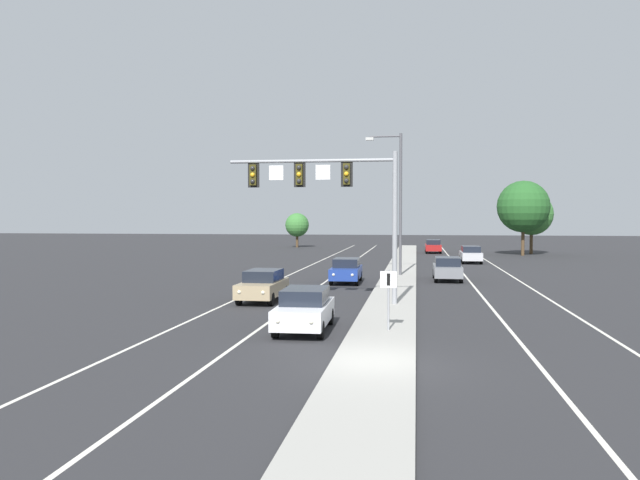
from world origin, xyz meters
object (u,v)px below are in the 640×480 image
object	(u,v)px
overhead_signal_mast	(335,191)
car_oncoming_white	(305,309)
car_receding_silver	(471,254)
car_oncoming_tan	(263,285)
car_oncoming_blue	(346,270)
tree_far_right_c	(532,214)
tree_far_right_a	(523,207)
median_sign_post	(388,291)
street_lamp_median	(397,195)
car_receding_red	(433,246)
car_receding_grey	(447,268)
tree_far_left_a	(297,225)

from	to	relation	value
overhead_signal_mast	car_oncoming_white	distance (m)	8.16
car_oncoming_white	car_receding_silver	bearing A→B (deg)	75.82
car_oncoming_tan	car_oncoming_blue	size ratio (longest dim) A/B	1.00
car_oncoming_blue	overhead_signal_mast	bearing A→B (deg)	-86.70
tree_far_right_c	tree_far_right_a	bearing A→B (deg)	-114.53
median_sign_post	street_lamp_median	world-z (taller)	street_lamp_median
overhead_signal_mast	median_sign_post	bearing A→B (deg)	-67.33
car_oncoming_tan	car_oncoming_blue	bearing A→B (deg)	71.26
car_receding_red	car_oncoming_blue	bearing A→B (deg)	-100.57
car_oncoming_blue	car_receding_silver	bearing A→B (deg)	63.48
car_oncoming_tan	tree_far_right_a	world-z (taller)	tree_far_right_a
street_lamp_median	tree_far_right_c	xyz separation A→B (m)	(14.39, 29.86, -1.23)
median_sign_post	car_oncoming_blue	world-z (taller)	median_sign_post
tree_far_right_a	car_oncoming_blue	bearing A→B (deg)	-117.26
car_oncoming_blue	car_receding_silver	size ratio (longest dim) A/B	1.00
tree_far_right_c	tree_far_right_a	world-z (taller)	tree_far_right_a
street_lamp_median	car_oncoming_tan	distance (m)	16.03
median_sign_post	tree_far_right_c	size ratio (longest dim) A/B	0.31
tree_far_right_c	car_receding_grey	bearing A→B (deg)	-108.98
car_oncoming_blue	tree_far_right_c	distance (m)	38.74
median_sign_post	tree_far_right_a	xyz separation A→B (m)	(12.59, 48.50, 3.80)
car_oncoming_tan	car_receding_silver	xyz separation A→B (m)	(12.62, 28.29, 0.00)
overhead_signal_mast	car_oncoming_blue	bearing A→B (deg)	93.30
tree_far_left_a	tree_far_right_a	world-z (taller)	tree_far_right_a
overhead_signal_mast	car_oncoming_white	bearing A→B (deg)	-92.18
car_receding_grey	tree_far_left_a	distance (m)	47.22
car_oncoming_white	tree_far_left_a	distance (m)	64.09
car_receding_grey	car_receding_silver	distance (m)	16.74
tree_far_left_a	tree_far_right_a	xyz separation A→B (m)	(28.14, -14.57, 2.27)
median_sign_post	car_receding_silver	bearing A→B (deg)	80.67
tree_far_left_a	car_receding_red	bearing A→B (deg)	-31.50
street_lamp_median	car_oncoming_blue	world-z (taller)	street_lamp_median
street_lamp_median	tree_far_right_a	world-z (taller)	street_lamp_median
car_receding_silver	tree_far_left_a	bearing A→B (deg)	128.68
car_receding_grey	car_receding_silver	world-z (taller)	same
median_sign_post	car_oncoming_white	distance (m)	3.24
tree_far_right_c	median_sign_post	bearing A→B (deg)	-105.19
median_sign_post	car_oncoming_tan	xyz separation A→B (m)	(-6.67, 7.93, -0.77)
tree_far_right_a	car_receding_grey	bearing A→B (deg)	-108.35
median_sign_post	car_oncoming_tan	distance (m)	10.39
street_lamp_median	tree_far_right_c	distance (m)	33.17
median_sign_post	tree_far_left_a	distance (m)	64.98
car_receding_grey	tree_far_right_c	world-z (taller)	tree_far_right_c
street_lamp_median	car_oncoming_tan	xyz separation A→B (m)	(-6.31, -13.87, -4.97)
car_receding_grey	car_receding_red	world-z (taller)	same
car_receding_silver	tree_far_left_a	distance (m)	34.48
car_oncoming_blue	tree_far_left_a	size ratio (longest dim) A/B	0.94
car_receding_silver	car_oncoming_white	bearing A→B (deg)	-104.18
car_oncoming_white	tree_far_right_a	distance (m)	50.97
car_oncoming_white	overhead_signal_mast	bearing A→B (deg)	87.82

